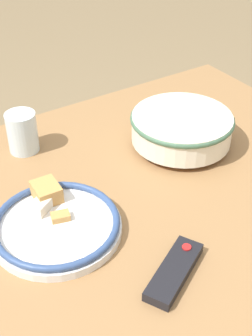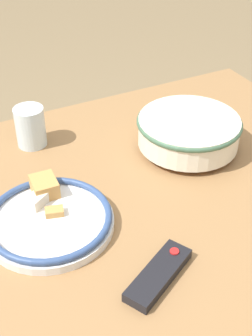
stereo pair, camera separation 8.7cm
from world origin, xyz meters
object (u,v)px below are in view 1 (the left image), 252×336
Objects in this scene: noodle_bowl at (182,128)px; food_plate at (56,224)px; drinking_glass at (22,132)px; tv_remote at (174,271)px.

noodle_bowl reaches higher than food_plate.
drinking_glass reaches higher than food_plate.
food_plate is (0.40, 0.11, -0.03)m from noodle_bowl.
drinking_glass is (0.07, -0.52, 0.04)m from tv_remote.
tv_remote is at bearing 50.35° from noodle_bowl.
noodle_bowl is at bearing 150.46° from drinking_glass.
noodle_bowl is at bearing 111.97° from tv_remote.
food_plate is 2.55× the size of drinking_glass.
tv_remote is (0.27, 0.33, -0.04)m from noodle_bowl.
drinking_glass is at bearing 158.92° from tv_remote.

